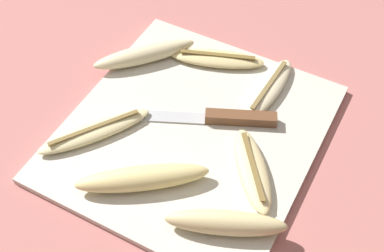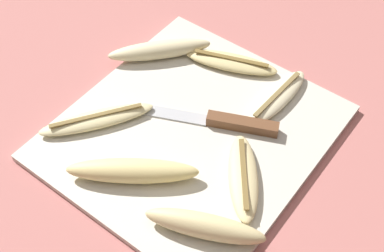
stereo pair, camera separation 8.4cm
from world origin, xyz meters
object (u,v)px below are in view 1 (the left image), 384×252
(banana_mellow_near, at_px, (226,223))
(banana_cream_curved, at_px, (145,54))
(knife, at_px, (229,118))
(banana_ripe_center, at_px, (252,170))
(banana_bright_far, at_px, (268,88))
(banana_soft_right, at_px, (95,131))
(banana_golden_short, at_px, (142,178))
(banana_spotted_left, at_px, (217,59))

(banana_mellow_near, relative_size, banana_cream_curved, 1.05)
(knife, bearing_deg, banana_mellow_near, 179.93)
(banana_ripe_center, bearing_deg, banana_bright_far, 15.03)
(banana_soft_right, bearing_deg, banana_cream_curved, 5.85)
(banana_bright_far, bearing_deg, banana_golden_short, 160.96)
(banana_ripe_center, bearing_deg, knife, 44.24)
(banana_spotted_left, distance_m, banana_cream_curved, 0.13)
(knife, bearing_deg, banana_cream_curved, 49.75)
(knife, bearing_deg, banana_golden_short, 136.81)
(banana_ripe_center, bearing_deg, banana_soft_right, 101.17)
(banana_ripe_center, bearing_deg, banana_cream_curved, 63.67)
(banana_cream_curved, distance_m, banana_ripe_center, 0.30)
(banana_mellow_near, height_order, banana_cream_curved, banana_mellow_near)
(banana_bright_far, bearing_deg, banana_ripe_center, -164.97)
(banana_ripe_center, bearing_deg, banana_golden_short, 125.02)
(knife, bearing_deg, banana_bright_far, -42.95)
(banana_golden_short, distance_m, banana_spotted_left, 0.28)
(banana_bright_far, bearing_deg, banana_spotted_left, 77.28)
(banana_golden_short, relative_size, banana_bright_far, 1.14)
(banana_golden_short, bearing_deg, banana_spotted_left, 3.81)
(banana_soft_right, distance_m, banana_cream_curved, 0.18)
(banana_cream_curved, bearing_deg, banana_ripe_center, -116.33)
(banana_golden_short, bearing_deg, banana_mellow_near, -93.80)
(banana_mellow_near, height_order, banana_bright_far, banana_mellow_near)
(banana_mellow_near, xyz_separation_m, banana_spotted_left, (0.29, 0.16, -0.01))
(banana_spotted_left, xyz_separation_m, banana_cream_curved, (-0.06, 0.11, 0.01))
(banana_cream_curved, bearing_deg, banana_spotted_left, -63.90)
(banana_spotted_left, distance_m, banana_ripe_center, 0.24)
(banana_mellow_near, distance_m, banana_spotted_left, 0.33)
(banana_bright_far, height_order, banana_cream_curved, banana_cream_curved)
(banana_soft_right, height_order, banana_bright_far, same)
(banana_golden_short, distance_m, banana_bright_far, 0.27)
(banana_ripe_center, bearing_deg, banana_mellow_near, -177.05)
(banana_mellow_near, xyz_separation_m, banana_cream_curved, (0.23, 0.27, -0.00))
(banana_soft_right, distance_m, banana_golden_short, 0.12)
(banana_cream_curved, bearing_deg, knife, -106.18)
(banana_mellow_near, xyz_separation_m, banana_ripe_center, (0.10, 0.01, -0.01))
(banana_golden_short, bearing_deg, banana_soft_right, 69.09)
(banana_golden_short, height_order, banana_spotted_left, banana_golden_short)
(banana_golden_short, xyz_separation_m, banana_cream_curved, (0.22, 0.13, -0.00))
(knife, relative_size, banana_golden_short, 1.21)
(knife, relative_size, banana_soft_right, 1.26)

